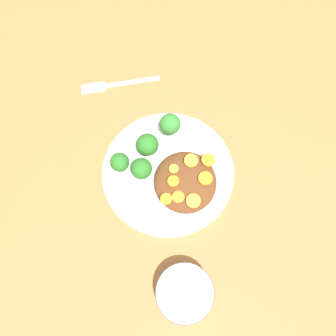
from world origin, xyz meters
TOP-DOWN VIEW (x-y plane):
  - ground_plane at (0.00, 0.00)m, footprint 4.00×4.00m
  - plate at (0.00, 0.00)m, footprint 0.26×0.26m
  - dip_bowl at (0.22, 0.04)m, footprint 0.10×0.10m
  - stew_mound at (0.03, 0.03)m, footprint 0.12×0.12m
  - broccoli_floret_0 at (-0.04, -0.04)m, footprint 0.04×0.04m
  - broccoli_floret_1 at (0.01, -0.05)m, footprint 0.04×0.04m
  - broccoli_floret_2 at (-0.08, -0.00)m, footprint 0.04×0.04m
  - broccoli_floret_3 at (-0.00, -0.09)m, footprint 0.04×0.04m
  - carrot_slice_0 at (-0.01, 0.04)m, footprint 0.03×0.03m
  - carrot_slice_1 at (0.07, 0.05)m, footprint 0.03×0.03m
  - carrot_slice_2 at (0.02, 0.07)m, footprint 0.03×0.03m
  - carrot_slice_3 at (0.07, -0.00)m, footprint 0.02×0.02m
  - carrot_slice_4 at (0.03, 0.01)m, footprint 0.02×0.02m
  - carrot_slice_5 at (0.01, 0.01)m, footprint 0.02×0.02m
  - carrot_slice_6 at (0.06, 0.02)m, footprint 0.02×0.02m
  - carrot_slice_7 at (-0.01, 0.07)m, footprint 0.03×0.03m
  - fork at (-0.20, -0.13)m, footprint 0.06×0.17m

SIDE VIEW (x-z plane):
  - ground_plane at x=0.00m, z-range 0.00..0.00m
  - fork at x=-0.20m, z-range 0.00..0.01m
  - plate at x=0.00m, z-range 0.00..0.02m
  - dip_bowl at x=0.22m, z-range 0.00..0.05m
  - stew_mound at x=0.03m, z-range 0.01..0.05m
  - broccoli_floret_1 at x=0.01m, z-range 0.02..0.07m
  - broccoli_floret_3 at x=0.00m, z-range 0.02..0.07m
  - broccoli_floret_2 at x=-0.08m, z-range 0.02..0.07m
  - carrot_slice_7 at x=-0.01m, z-range 0.05..0.05m
  - carrot_slice_1 at x=0.07m, z-range 0.05..0.05m
  - carrot_slice_6 at x=0.06m, z-range 0.05..0.05m
  - carrot_slice_3 at x=0.07m, z-range 0.05..0.05m
  - carrot_slice_5 at x=0.01m, z-range 0.05..0.05m
  - broccoli_floret_0 at x=-0.04m, z-range 0.02..0.08m
  - carrot_slice_2 at x=0.02m, z-range 0.05..0.05m
  - carrot_slice_0 at x=-0.01m, z-range 0.05..0.05m
  - carrot_slice_4 at x=0.03m, z-range 0.05..0.05m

